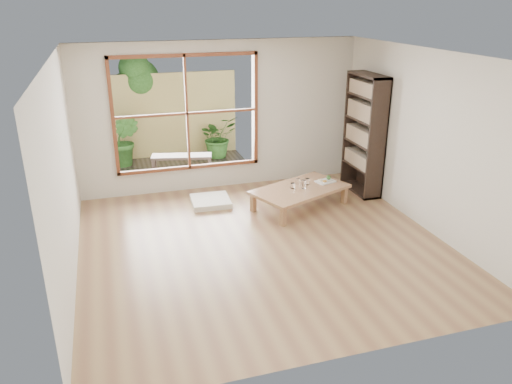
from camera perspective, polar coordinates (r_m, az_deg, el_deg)
The scene contains 15 objects.
ground at distance 7.10m, azimuth 0.78°, elevation -5.94°, with size 5.00×5.00×0.00m, color #9F7D4F.
low_table at distance 8.22m, azimuth 5.05°, elevation 0.20°, with size 1.77×1.40×0.34m.
floor_cushion at distance 8.45m, azimuth -5.22°, elevation -1.05°, with size 0.63×0.63×0.09m, color white.
bookshelf at distance 8.89m, azimuth 12.27°, elevation 6.42°, with size 0.33×0.93×2.07m, color black.
glass_tall at distance 8.17m, azimuth 5.47°, elevation 0.89°, with size 0.08×0.08×0.14m, color silver.
glass_mid at distance 8.35m, azimuth 5.85°, elevation 1.20°, with size 0.08×0.08×0.11m, color silver.
glass_short at distance 8.37m, azimuth 4.82°, elevation 1.25°, with size 0.07×0.07×0.09m, color silver.
glass_small at distance 8.17m, azimuth 4.19°, elevation 0.72°, with size 0.07×0.07×0.09m, color silver.
food_tray at distance 8.53m, azimuth 8.00°, elevation 1.32°, with size 0.36×0.30×0.10m.
deck at distance 10.19m, azimuth -8.58°, elevation 2.50°, with size 2.80×2.00×0.05m, color #363027.
garden_bench at distance 9.85m, azimuth -8.49°, elevation 3.86°, with size 1.20×0.58×0.37m.
bamboo_fence at distance 10.91m, azimuth -9.67°, elevation 8.61°, with size 2.80×0.06×1.80m, color tan.
shrub_right at distance 10.78m, azimuth -4.39°, elevation 6.32°, with size 0.80×0.69×0.88m, color #336C27.
shrub_left at distance 10.45m, azimuth -14.75°, elevation 5.70°, with size 0.59×0.47×1.07m, color #336C27.
garden_tree at distance 11.01m, azimuth -13.70°, elevation 12.28°, with size 1.04×0.85×2.22m.
Camera 1 is at (-1.94, -6.00, 3.27)m, focal length 35.00 mm.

